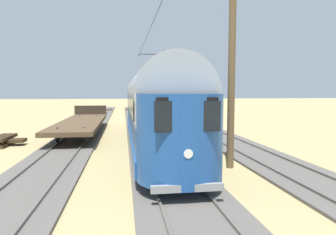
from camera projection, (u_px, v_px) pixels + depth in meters
The scene contains 11 objects.
ground_plane at pixel (150, 140), 19.21m from camera, with size 220.00×220.00×0.00m, color tan.
track_streetcar_siding at pixel (218, 137), 20.18m from camera, with size 2.80×80.00×0.18m.
track_adjacent_siding at pixel (149, 138), 19.51m from camera, with size 2.80×80.00×0.18m.
track_third_siding at pixel (76, 140), 18.84m from camera, with size 2.80×80.00×0.18m.
vintage_streetcar at pixel (154, 106), 16.43m from camera, with size 2.65×17.76×4.99m.
flatcar_adjacent at pixel (82, 122), 21.65m from camera, with size 2.80×12.63×1.60m.
catenary_pole_foreground at pixel (163, 84), 31.86m from camera, with size 2.79×0.28×7.31m.
catenary_pole_mid_near at pixel (230, 72), 11.84m from camera, with size 2.79×0.28×7.31m.
overhead_wire_run at pixel (147, 40), 21.88m from camera, with size 2.59×24.32×0.18m.
switch_stand at pixel (212, 118), 27.44m from camera, with size 0.50×0.30×1.24m.
spare_tie_stack at pixel (3, 141), 17.14m from camera, with size 2.40×2.40×0.54m.
Camera 1 is at (1.63, 18.98, 3.04)m, focal length 32.48 mm.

